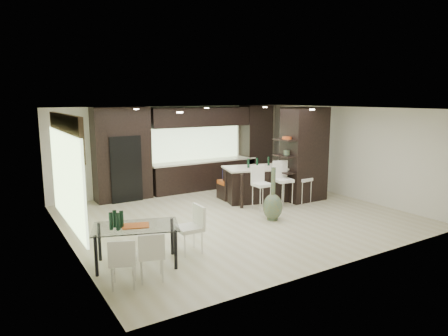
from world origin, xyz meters
TOP-DOWN VIEW (x-y plane):
  - ground at (0.00, 0.00)m, footprint 8.00×8.00m
  - back_wall at (0.00, 3.50)m, footprint 8.00×0.02m
  - left_wall at (-4.00, 0.00)m, footprint 0.02×7.00m
  - right_wall at (4.00, 0.00)m, footprint 0.02×7.00m
  - ceiling at (0.00, 0.00)m, footprint 8.00×7.00m
  - window_left at (-3.96, 0.20)m, footprint 0.04×3.20m
  - window_back at (0.60, 3.46)m, footprint 3.40×0.04m
  - stone_accent at (-3.93, 0.20)m, footprint 0.08×3.00m
  - ceiling_spots at (0.00, 0.25)m, footprint 4.00×3.00m
  - back_cabinetry at (0.50, 3.17)m, footprint 6.80×0.68m
  - refrigerator at (-1.90, 3.12)m, footprint 0.90×0.68m
  - partition_column at (2.60, 0.40)m, footprint 1.20×0.80m
  - kitchen_island at (1.62, 0.96)m, footprint 2.56×1.63m
  - stool_left at (0.89, 0.14)m, footprint 0.43×0.43m
  - stool_mid at (1.62, 0.13)m, footprint 0.52×0.52m
  - stool_right at (2.35, 0.14)m, footprint 0.47×0.47m
  - bench at (1.24, 1.59)m, footprint 1.46×0.63m
  - floor_vase at (0.59, -0.72)m, footprint 0.50×0.50m
  - dining_table at (-3.16, -1.54)m, footprint 1.68×1.28m
  - chair_near at (-3.16, -2.25)m, footprint 0.53×0.53m
  - chair_far at (-3.62, -2.25)m, footprint 0.54×0.54m
  - chair_end at (-2.10, -1.54)m, footprint 0.47×0.47m

SIDE VIEW (x-z plane):
  - ground at x=0.00m, z-range 0.00..0.00m
  - bench at x=1.24m, z-range 0.00..0.55m
  - dining_table at x=-3.16m, z-range 0.00..0.72m
  - chair_far at x=-3.62m, z-range 0.00..0.76m
  - chair_near at x=-3.16m, z-range 0.00..0.78m
  - chair_end at x=-2.10m, z-range 0.00..0.85m
  - stool_right at x=2.35m, z-range 0.00..0.93m
  - stool_left at x=0.89m, z-range 0.00..0.95m
  - kitchen_island at x=1.62m, z-range 0.00..0.99m
  - stool_mid at x=1.62m, z-range 0.00..1.01m
  - floor_vase at x=0.59m, z-range 0.00..1.30m
  - refrigerator at x=-1.90m, z-range 0.00..1.90m
  - back_wall at x=0.00m, z-range 0.00..2.70m
  - left_wall at x=-4.00m, z-range 0.00..2.70m
  - right_wall at x=4.00m, z-range 0.00..2.70m
  - window_left at x=-3.96m, z-range 0.40..2.30m
  - back_cabinetry at x=0.50m, z-range 0.00..2.70m
  - partition_column at x=2.60m, z-range 0.00..2.70m
  - window_back at x=0.60m, z-range 0.95..2.15m
  - stone_accent at x=-3.93m, z-range 1.85..2.65m
  - ceiling_spots at x=0.00m, z-range 2.67..2.69m
  - ceiling at x=0.00m, z-range 2.69..2.71m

